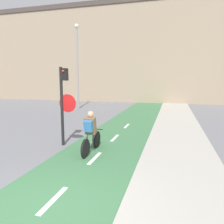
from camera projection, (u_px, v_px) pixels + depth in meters
ground_plane at (39, 215)px, 4.03m from camera, size 120.00×120.00×0.00m
bike_lane at (39, 215)px, 4.03m from camera, size 2.77×60.00×0.02m
building_row_background at (153, 53)px, 24.61m from camera, size 60.00×5.20×10.73m
traffic_light_pole at (64, 97)px, 8.04m from camera, size 0.67×0.25×2.93m
street_lamp_far at (77, 58)px, 18.10m from camera, size 0.36×0.36×6.95m
cyclist_near at (91, 133)px, 7.33m from camera, size 0.46×1.71×1.44m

